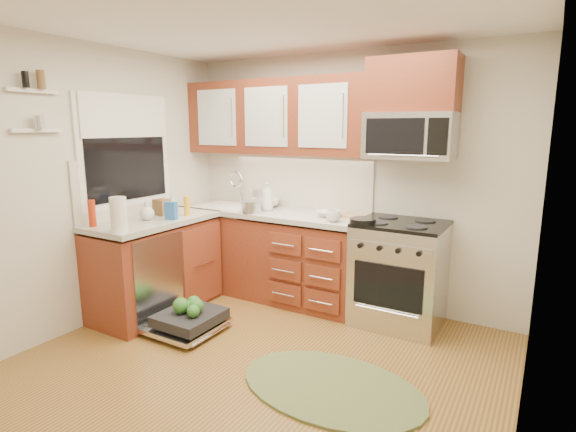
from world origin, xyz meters
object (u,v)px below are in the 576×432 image
Objects in this scene: sink at (228,217)px; stock_pot at (251,207)px; upper_cabinets at (275,117)px; microwave at (410,136)px; paper_towel_roll at (119,215)px; bowl_b at (265,203)px; skillet at (363,221)px; bowl_a at (328,214)px; cutting_board at (354,216)px; range at (399,273)px; dishwasher at (187,321)px; rug at (331,387)px; cup at (333,216)px.

stock_pot is at bearing -23.85° from sink.
microwave is (1.41, -0.02, -0.18)m from upper_cabinets.
paper_towel_roll is at bearing -90.00° from sink.
paper_towel_roll reaches higher than bowl_b.
microwave is 0.85m from skillet.
bowl_a is (-0.44, 0.23, -0.02)m from skillet.
upper_cabinets is 7.03× the size of paper_towel_roll.
bowl_b is (-1.53, 0.02, -0.73)m from microwave.
range is at bearing -13.50° from cutting_board.
dishwasher is (-0.13, -1.27, -1.77)m from upper_cabinets.
cutting_board is at bearing 166.50° from range.
rug is 5.78× the size of skillet.
paper_towel_roll is (-0.45, -1.24, 0.08)m from stock_pot.
paper_towel_roll reaches higher than dishwasher.
cutting_board is at bearing 75.00° from cup.
bowl_b reaches higher than dishwasher.
range is 4.14× the size of skillet.
upper_cabinets is at bearing 78.44° from stock_pot.
bowl_a is at bearing -154.26° from cutting_board.
microwave is 2.55m from dishwasher.
bowl_a reaches higher than range.
cutting_board is at bearing 18.65° from stock_pot.
cutting_board is 0.31m from cup.
skillet is 0.30m from cup.
microwave reaches higher than cutting_board.
upper_cabinets is 1.86m from paper_towel_roll.
sink is 2.39m from rug.
cutting_board is (0.98, 0.33, -0.05)m from stock_pot.
stock_pot is at bearing -101.56° from upper_cabinets.
upper_cabinets reaches higher than sink.
upper_cabinets reaches higher than stock_pot.
upper_cabinets is 8.94× the size of skillet.
upper_cabinets is at bearing 133.15° from rug.
cup is (1.35, -0.17, 0.18)m from sink.
paper_towel_roll is at bearing -132.33° from cutting_board.
cup is at bearing 1.92° from stock_pot.
cup is at bearing -21.51° from upper_cabinets.
stock_pot is at bearing -171.91° from range.
cutting_board is 1.06× the size of paper_towel_roll.
bowl_a is at bearing 54.39° from dishwasher.
bowl_a is at bearing 178.94° from range.
cup is (-0.30, 0.04, 0.01)m from skillet.
bowl_a is at bearing 50.44° from paper_towel_roll.
cup is at bearing 114.97° from rug.
sink is 2.13× the size of paper_towel_roll.
stock_pot is (-0.07, -0.35, -0.89)m from upper_cabinets.
skillet is 2.06m from paper_towel_roll.
skillet is 1.20m from stock_pot.
cup reaches higher than range.
rug is 4.28× the size of cutting_board.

